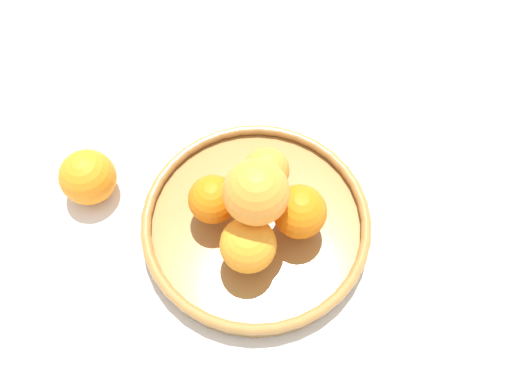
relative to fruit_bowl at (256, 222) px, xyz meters
name	(u,v)px	position (x,y,z in m)	size (l,w,h in m)	color
ground_plane	(256,228)	(0.00, 0.00, -0.02)	(4.00, 4.00, 0.00)	silver
fruit_bowl	(256,222)	(0.00, 0.00, 0.00)	(0.32, 0.32, 0.04)	#A57238
orange_pile	(258,203)	(0.01, -0.01, 0.08)	(0.16, 0.16, 0.14)	orange
stray_orange	(88,177)	(-0.21, -0.13, 0.02)	(0.08, 0.08, 0.08)	orange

